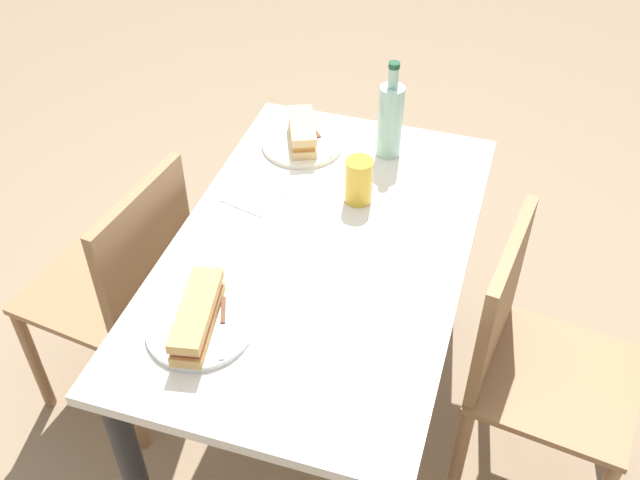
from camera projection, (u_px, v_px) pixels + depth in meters
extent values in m
plane|color=#8C755B|center=(320.00, 417.00, 2.36)|extent=(8.00, 8.00, 0.00)
cube|color=silver|center=(320.00, 250.00, 1.88)|extent=(1.19, 0.73, 0.03)
cylinder|color=#262628|center=(282.00, 210.00, 2.57)|extent=(0.06, 0.06, 0.71)
cylinder|color=#262628|center=(136.00, 478.00, 1.81)|extent=(0.06, 0.06, 0.71)
cylinder|color=#262628|center=(457.00, 246.00, 2.44)|extent=(0.06, 0.06, 0.71)
cube|color=#936B47|center=(558.00, 380.00, 1.92)|extent=(0.45, 0.45, 0.02)
cube|color=#936B47|center=(500.00, 302.00, 1.84)|extent=(0.38, 0.08, 0.40)
cylinder|color=#936B47|center=(617.00, 404.00, 2.14)|extent=(0.04, 0.04, 0.43)
cylinder|color=#936B47|center=(459.00, 458.00, 2.01)|extent=(0.04, 0.04, 0.43)
cylinder|color=#936B47|center=(494.00, 362.00, 2.25)|extent=(0.04, 0.04, 0.43)
cube|color=#936B47|center=(105.00, 287.00, 2.17)|extent=(0.45, 0.45, 0.02)
cube|color=#936B47|center=(146.00, 253.00, 1.98)|extent=(0.38, 0.08, 0.40)
cylinder|color=#936B47|center=(107.00, 283.00, 2.50)|extent=(0.04, 0.04, 0.43)
cylinder|color=#936B47|center=(34.00, 360.00, 2.26)|extent=(0.04, 0.04, 0.43)
cylinder|color=#936B47|center=(198.00, 317.00, 2.39)|extent=(0.04, 0.04, 0.43)
cylinder|color=#936B47|center=(133.00, 401.00, 2.15)|extent=(0.04, 0.04, 0.43)
cylinder|color=white|center=(199.00, 328.00, 1.66)|extent=(0.24, 0.24, 0.01)
cube|color=tan|center=(198.00, 322.00, 1.64)|extent=(0.25, 0.11, 0.02)
cube|color=#B74C3D|center=(197.00, 316.00, 1.63)|extent=(0.23, 0.10, 0.02)
cube|color=tan|center=(196.00, 309.00, 1.61)|extent=(0.25, 0.11, 0.02)
cube|color=silver|center=(222.00, 342.00, 1.62)|extent=(0.10, 0.05, 0.00)
cube|color=#59331E|center=(223.00, 310.00, 1.68)|extent=(0.08, 0.04, 0.01)
cylinder|color=silver|center=(302.00, 144.00, 2.19)|extent=(0.24, 0.24, 0.01)
cube|color=#DBB77A|center=(302.00, 138.00, 2.18)|extent=(0.20, 0.14, 0.02)
cube|color=#CC8438|center=(302.00, 132.00, 2.16)|extent=(0.18, 0.12, 0.02)
cube|color=#DBB77A|center=(302.00, 126.00, 2.15)|extent=(0.20, 0.14, 0.02)
cube|color=silver|center=(326.00, 147.00, 2.16)|extent=(0.09, 0.07, 0.00)
cube|color=#59331E|center=(315.00, 131.00, 2.22)|extent=(0.07, 0.06, 0.01)
cylinder|color=#99C6B7|center=(390.00, 121.00, 2.10)|extent=(0.07, 0.07, 0.22)
cylinder|color=#99C6B7|center=(393.00, 78.00, 2.00)|extent=(0.03, 0.03, 0.06)
cylinder|color=#19472D|center=(394.00, 65.00, 1.98)|extent=(0.03, 0.03, 0.02)
cylinder|color=gold|center=(359.00, 181.00, 1.96)|extent=(0.07, 0.07, 0.13)
cube|color=white|center=(255.00, 195.00, 2.02)|extent=(0.17, 0.17, 0.00)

